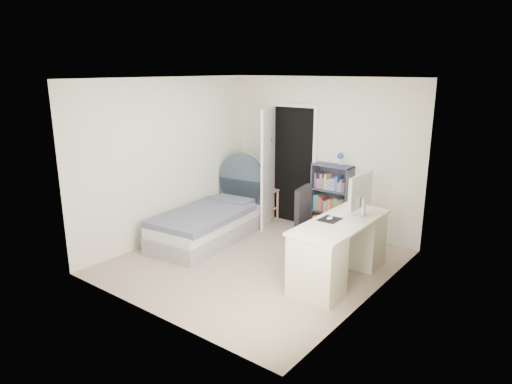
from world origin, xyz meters
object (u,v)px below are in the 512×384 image
Objects in this scene: bed at (211,222)px; office_chair at (311,222)px; desk at (340,247)px; bookcase at (332,203)px; nightstand at (263,196)px; floor_lamp at (268,188)px.

bed reaches higher than office_chair.
office_chair is (-0.56, 0.22, 0.15)m from desk.
bookcase is 0.84× the size of desk.
bed is 2.30m from desk.
nightstand is 2.02m from office_chair.
floor_lamp is at bearing 145.02° from office_chair.
floor_lamp is at bearing -21.95° from nightstand.
desk is at bearing -30.93° from nightstand.
bed is 3.33× the size of nightstand.
floor_lamp reaches higher than bookcase.
bed is 1.77m from office_chair.
bookcase is at bearing 44.21° from bed.
floor_lamp reaches higher than office_chair.
bookcase is (1.40, 1.36, 0.24)m from bed.
floor_lamp reaches higher than bed.
desk is (0.90, -1.41, -0.09)m from bookcase.
bookcase reaches higher than office_chair.
nightstand is at bearing 158.05° from floor_lamp.
nightstand is at bearing 87.13° from bed.
bed is 1.95× the size of office_chair.
floor_lamp is 1.10× the size of bookcase.
bed is 1.28× the size of desk.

